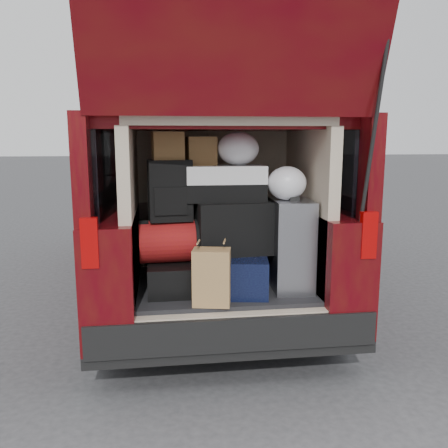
% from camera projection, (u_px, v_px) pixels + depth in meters
% --- Properties ---
extents(ground, '(80.00, 80.00, 0.00)m').
position_uv_depth(ground, '(227.00, 368.00, 3.40)').
color(ground, '#323235').
rests_on(ground, ground).
extents(minivan, '(1.90, 5.35, 2.77)m').
position_uv_depth(minivan, '(203.00, 206.00, 5.05)').
color(minivan, black).
rests_on(minivan, ground).
extents(load_floor, '(1.24, 1.05, 0.55)m').
position_uv_depth(load_floor, '(222.00, 317.00, 3.62)').
color(load_floor, black).
rests_on(load_floor, ground).
extents(black_hardshell, '(0.39, 0.53, 0.21)m').
position_uv_depth(black_hardshell, '(175.00, 275.00, 3.41)').
color(black_hardshell, black).
rests_on(black_hardshell, load_floor).
extents(navy_hardshell, '(0.58, 0.67, 0.26)m').
position_uv_depth(navy_hardshell, '(232.00, 271.00, 3.42)').
color(navy_hardshell, black).
rests_on(navy_hardshell, load_floor).
extents(silver_roller, '(0.29, 0.44, 0.65)m').
position_uv_depth(silver_roller, '(291.00, 244.00, 3.40)').
color(silver_roller, silver).
rests_on(silver_roller, load_floor).
extents(kraft_bag, '(0.27, 0.20, 0.37)m').
position_uv_depth(kraft_bag, '(212.00, 277.00, 3.07)').
color(kraft_bag, '#AE824E').
rests_on(kraft_bag, load_floor).
extents(red_duffel, '(0.47, 0.32, 0.30)m').
position_uv_depth(red_duffel, '(172.00, 241.00, 3.35)').
color(red_duffel, maroon).
rests_on(red_duffel, black_hardshell).
extents(black_soft_case, '(0.54, 0.36, 0.37)m').
position_uv_depth(black_soft_case, '(233.00, 227.00, 3.38)').
color(black_soft_case, black).
rests_on(black_soft_case, navy_hardshell).
extents(backpack, '(0.31, 0.21, 0.42)m').
position_uv_depth(backpack, '(170.00, 190.00, 3.29)').
color(backpack, black).
rests_on(backpack, red_duffel).
extents(twotone_duffel, '(0.56, 0.30, 0.25)m').
position_uv_depth(twotone_duffel, '(225.00, 183.00, 3.38)').
color(twotone_duffel, silver).
rests_on(twotone_duffel, black_soft_case).
extents(grocery_sack_lower, '(0.23, 0.19, 0.19)m').
position_uv_depth(grocery_sack_lower, '(168.00, 146.00, 3.26)').
color(grocery_sack_lower, olive).
rests_on(grocery_sack_lower, backpack).
extents(grocery_sack_upper, '(0.22, 0.19, 0.20)m').
position_uv_depth(grocery_sack_upper, '(201.00, 151.00, 3.36)').
color(grocery_sack_upper, olive).
rests_on(grocery_sack_upper, twotone_duffel).
extents(plastic_bag_center, '(0.31, 0.29, 0.24)m').
position_uv_depth(plastic_bag_center, '(238.00, 149.00, 3.35)').
color(plastic_bag_center, white).
rests_on(plastic_bag_center, twotone_duffel).
extents(plastic_bag_right, '(0.30, 0.29, 0.24)m').
position_uv_depth(plastic_bag_right, '(287.00, 183.00, 3.30)').
color(plastic_bag_right, white).
rests_on(plastic_bag_right, silver_roller).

